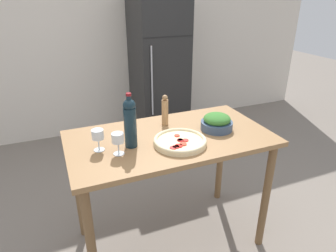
{
  "coord_description": "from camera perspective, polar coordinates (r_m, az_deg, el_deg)",
  "views": [
    {
      "loc": [
        -0.7,
        -1.67,
        1.8
      ],
      "look_at": [
        0.0,
        0.04,
        0.97
      ],
      "focal_mm": 32.0,
      "sensor_mm": 36.0,
      "label": 1
    }
  ],
  "objects": [
    {
      "name": "homemade_pizza",
      "position": [
        1.91,
        2.3,
        -2.92
      ],
      "size": [
        0.34,
        0.34,
        0.04
      ],
      "color": "beige",
      "rests_on": "prep_counter"
    },
    {
      "name": "wine_bottle",
      "position": [
        1.84,
        -7.24,
        0.79
      ],
      "size": [
        0.08,
        0.08,
        0.35
      ],
      "color": "#142833",
      "rests_on": "prep_counter"
    },
    {
      "name": "pepper_mill",
      "position": [
        2.15,
        -0.58,
        2.94
      ],
      "size": [
        0.05,
        0.05,
        0.23
      ],
      "color": "#AD7F51",
      "rests_on": "prep_counter"
    },
    {
      "name": "salad_bowl",
      "position": [
        2.13,
        9.27,
        0.71
      ],
      "size": [
        0.22,
        0.22,
        0.12
      ],
      "color": "#384C6B",
      "rests_on": "prep_counter"
    },
    {
      "name": "wall_back",
      "position": [
        4.06,
        -12.79,
        16.72
      ],
      "size": [
        6.4,
        0.08,
        2.6
      ],
      "color": "silver",
      "rests_on": "ground_plane"
    },
    {
      "name": "wine_glass_near",
      "position": [
        1.79,
        -9.54,
        -2.49
      ],
      "size": [
        0.07,
        0.07,
        0.14
      ],
      "color": "silver",
      "rests_on": "prep_counter"
    },
    {
      "name": "ground_plane",
      "position": [
        2.56,
        0.34,
        -20.48
      ],
      "size": [
        14.0,
        14.0,
        0.0
      ],
      "primitive_type": "plane",
      "color": "slate"
    },
    {
      "name": "refrigerator",
      "position": [
        3.92,
        -1.79,
        11.36
      ],
      "size": [
        0.62,
        0.7,
        1.84
      ],
      "color": "black",
      "rests_on": "ground_plane"
    },
    {
      "name": "wine_glass_far",
      "position": [
        1.85,
        -13.22,
        -1.8
      ],
      "size": [
        0.07,
        0.07,
        0.14
      ],
      "color": "silver",
      "rests_on": "prep_counter"
    },
    {
      "name": "prep_counter",
      "position": [
        2.08,
        0.39,
        -5.05
      ],
      "size": [
        1.37,
        0.74,
        0.91
      ],
      "color": "olive",
      "rests_on": "ground_plane"
    }
  ]
}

